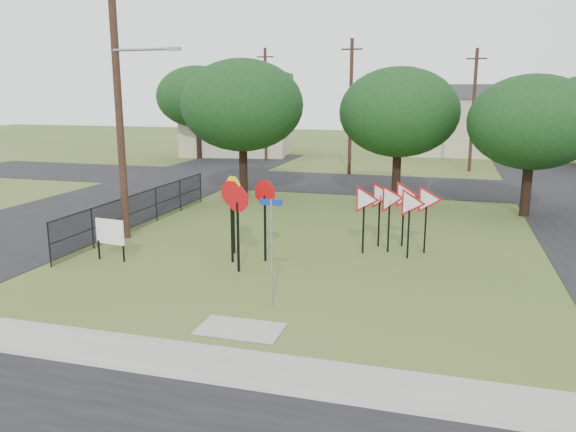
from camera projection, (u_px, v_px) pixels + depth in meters
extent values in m
plane|color=#425620|center=(271.00, 295.00, 15.58)|extent=(140.00, 140.00, 0.00)
cube|color=gray|center=(209.00, 363.00, 11.64)|extent=(30.00, 1.60, 0.02)
cube|color=#425620|center=(183.00, 392.00, 10.51)|extent=(30.00, 0.80, 0.02)
cube|color=black|center=(104.00, 204.00, 28.20)|extent=(8.00, 50.00, 0.02)
cube|color=black|center=(370.00, 184.00, 34.35)|extent=(60.00, 8.00, 0.02)
cube|color=gray|center=(240.00, 329.00, 13.33)|extent=(2.00, 1.20, 0.02)
cylinder|color=#92959A|center=(271.00, 254.00, 14.41)|extent=(0.06, 0.06, 2.88)
cube|color=navy|center=(271.00, 202.00, 14.12)|extent=(0.60, 0.02, 0.15)
cube|color=black|center=(232.00, 230.00, 18.40)|extent=(0.07, 0.07, 2.22)
cube|color=black|center=(265.00, 229.00, 18.54)|extent=(0.07, 0.07, 2.22)
cube|color=black|center=(238.00, 237.00, 17.41)|extent=(0.07, 0.07, 2.22)
cube|color=black|center=(234.00, 222.00, 19.42)|extent=(0.07, 0.07, 2.22)
cube|color=black|center=(363.00, 227.00, 19.48)|extent=(0.06, 0.06, 1.86)
cube|color=black|center=(389.00, 226.00, 19.65)|extent=(0.06, 0.06, 1.86)
cube|color=black|center=(408.00, 232.00, 18.87)|extent=(0.06, 0.06, 1.86)
cube|color=black|center=(379.00, 222.00, 20.34)|extent=(0.06, 0.06, 1.86)
cube|color=black|center=(403.00, 221.00, 20.41)|extent=(0.06, 0.06, 1.86)
cube|color=black|center=(425.00, 227.00, 19.51)|extent=(0.06, 0.06, 1.86)
cube|color=black|center=(99.00, 250.00, 18.88)|extent=(0.05, 0.05, 0.66)
cube|color=black|center=(124.00, 252.00, 18.63)|extent=(0.05, 0.05, 0.66)
cube|color=white|center=(110.00, 232.00, 18.62)|extent=(1.13, 0.18, 0.85)
cylinder|color=#3B251B|center=(119.00, 107.00, 20.69)|extent=(0.28, 0.28, 10.00)
cylinder|color=#92959A|center=(143.00, 49.00, 19.85)|extent=(2.40, 0.10, 0.10)
cube|color=#92959A|center=(174.00, 49.00, 19.52)|extent=(0.50, 0.18, 0.12)
cylinder|color=#3B251B|center=(351.00, 108.00, 37.68)|extent=(0.24, 0.24, 9.00)
cube|color=#3B251B|center=(352.00, 49.00, 36.87)|extent=(1.40, 0.10, 0.10)
cylinder|color=#3B251B|center=(473.00, 111.00, 39.34)|extent=(0.24, 0.24, 8.50)
cube|color=#3B251B|center=(477.00, 59.00, 38.58)|extent=(1.40, 0.10, 0.10)
cylinder|color=#3B251B|center=(265.00, 105.00, 45.47)|extent=(0.24, 0.24, 9.00)
cube|color=#3B251B|center=(265.00, 57.00, 44.65)|extent=(1.40, 0.10, 0.10)
cylinder|color=black|center=(49.00, 245.00, 17.93)|extent=(0.05, 0.05, 1.50)
cylinder|color=black|center=(92.00, 228.00, 20.09)|extent=(0.05, 0.05, 1.50)
cylinder|color=black|center=(127.00, 215.00, 22.25)|extent=(0.05, 0.05, 1.50)
cylinder|color=black|center=(156.00, 204.00, 24.41)|extent=(0.05, 0.05, 1.50)
cylinder|color=black|center=(180.00, 195.00, 26.57)|extent=(0.05, 0.05, 1.50)
cylinder|color=black|center=(201.00, 188.00, 28.73)|extent=(0.05, 0.05, 1.50)
cube|color=black|center=(141.00, 193.00, 23.18)|extent=(0.03, 11.50, 0.03)
cube|color=black|center=(142.00, 210.00, 23.33)|extent=(0.03, 11.50, 0.03)
cube|color=black|center=(142.00, 210.00, 23.33)|extent=(0.01, 11.50, 1.50)
cube|color=#BDB998|center=(237.00, 121.00, 50.62)|extent=(10.08, 8.46, 6.00)
cube|color=#444449|center=(237.00, 80.00, 49.85)|extent=(10.58, 8.88, 1.20)
cube|color=#BDB998|center=(444.00, 126.00, 51.52)|extent=(8.00, 8.00, 5.00)
cube|color=#444449|center=(446.00, 92.00, 50.85)|extent=(8.40, 8.40, 1.20)
cylinder|color=black|center=(243.00, 173.00, 30.06)|extent=(0.44, 0.44, 2.62)
ellipsoid|color=black|center=(242.00, 105.00, 29.29)|extent=(6.40, 6.40, 4.80)
cylinder|color=black|center=(396.00, 178.00, 28.86)|extent=(0.44, 0.44, 2.45)
ellipsoid|color=black|center=(399.00, 112.00, 28.15)|extent=(6.00, 6.00, 4.50)
cylinder|color=black|center=(526.00, 191.00, 25.39)|extent=(0.44, 0.44, 2.27)
ellipsoid|color=black|center=(532.00, 122.00, 24.72)|extent=(5.60, 5.60, 4.20)
cylinder|color=black|center=(199.00, 142.00, 47.75)|extent=(0.44, 0.44, 2.80)
ellipsoid|color=black|center=(197.00, 97.00, 46.94)|extent=(6.80, 6.80, 5.10)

